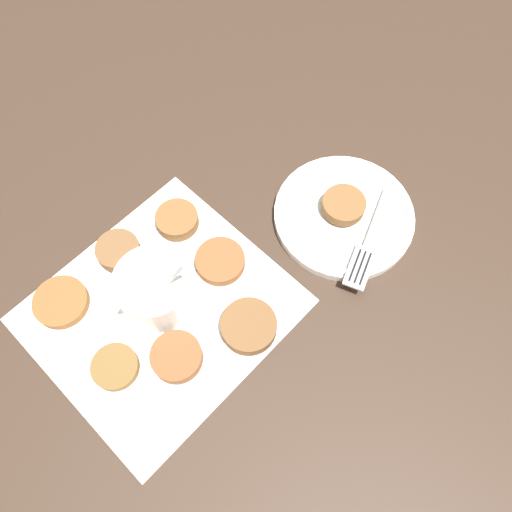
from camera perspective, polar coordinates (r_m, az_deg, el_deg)
name	(u,v)px	position (r m, az deg, el deg)	size (l,w,h in m)	color
ground_plane	(161,337)	(0.66, -10.77, -9.06)	(4.00, 4.00, 0.00)	#38281E
napkin	(161,310)	(0.67, -10.80, -6.06)	(0.34, 0.32, 0.00)	white
sauce_bowl	(156,290)	(0.65, -11.40, -3.86)	(0.10, 0.10, 0.13)	white
fritter_0	(114,366)	(0.65, -15.87, -11.99)	(0.06, 0.06, 0.01)	brown
fritter_1	(249,326)	(0.64, -0.83, -8.05)	(0.07, 0.07, 0.02)	brown
fritter_2	(174,359)	(0.63, -9.35, -11.53)	(0.06, 0.06, 0.02)	brown
fritter_3	(220,261)	(0.67, -4.12, -0.60)	(0.07, 0.07, 0.02)	brown
fritter_4	(177,220)	(0.71, -9.01, 4.11)	(0.06, 0.06, 0.02)	brown
fritter_5	(119,251)	(0.70, -15.44, 0.56)	(0.06, 0.06, 0.02)	brown
fritter_6	(61,302)	(0.70, -21.39, -4.92)	(0.07, 0.07, 0.01)	brown
serving_plate	(344,215)	(0.72, 10.02, 4.67)	(0.20, 0.20, 0.02)	white
fritter_on_plate	(344,205)	(0.70, 9.98, 5.76)	(0.06, 0.06, 0.02)	brown
fork	(367,247)	(0.69, 12.60, 0.98)	(0.15, 0.10, 0.00)	silver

